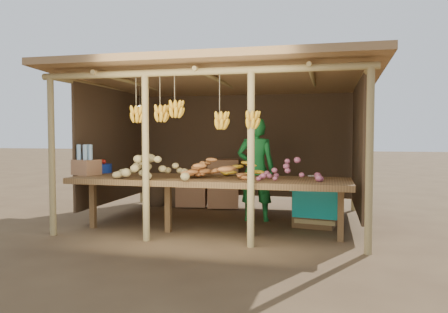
# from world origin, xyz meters

# --- Properties ---
(ground) EXTENTS (60.00, 60.00, 0.00)m
(ground) POSITION_xyz_m (0.00, 0.00, 0.00)
(ground) COLOR brown
(ground) RESTS_ON ground
(stall_structure) EXTENTS (4.70, 3.50, 2.43)m
(stall_structure) POSITION_xyz_m (-0.01, 0.03, 1.92)
(stall_structure) COLOR tan
(stall_structure) RESTS_ON ground
(counter) EXTENTS (3.90, 1.05, 0.80)m
(counter) POSITION_xyz_m (0.00, -0.95, 0.74)
(counter) COLOR brown
(counter) RESTS_ON ground
(potato_heap) EXTENTS (1.12, 0.72, 0.37)m
(potato_heap) POSITION_xyz_m (-0.67, -1.20, 0.99)
(potato_heap) COLOR #98844E
(potato_heap) RESTS_ON counter
(sweet_potato_heap) EXTENTS (1.01, 0.80, 0.35)m
(sweet_potato_heap) POSITION_xyz_m (0.11, -1.05, 0.98)
(sweet_potato_heap) COLOR #AC632C
(sweet_potato_heap) RESTS_ON counter
(onion_heap) EXTENTS (0.92, 0.65, 0.36)m
(onion_heap) POSITION_xyz_m (1.17, -0.98, 0.98)
(onion_heap) COLOR #AE546B
(onion_heap) RESTS_ON counter
(banana_pile) EXTENTS (0.66, 0.50, 0.35)m
(banana_pile) POSITION_xyz_m (0.40, -0.64, 0.97)
(banana_pile) COLOR gold
(banana_pile) RESTS_ON counter
(tomato_basin) EXTENTS (0.40, 0.40, 0.21)m
(tomato_basin) POSITION_xyz_m (-1.90, -0.57, 0.89)
(tomato_basin) COLOR navy
(tomato_basin) RESTS_ON counter
(bottle_box) EXTENTS (0.44, 0.39, 0.46)m
(bottle_box) POSITION_xyz_m (-1.90, -0.95, 0.97)
(bottle_box) COLOR #976543
(bottle_box) RESTS_ON counter
(vendor) EXTENTS (0.64, 0.45, 1.68)m
(vendor) POSITION_xyz_m (0.50, 0.16, 0.84)
(vendor) COLOR #186F2B
(vendor) RESTS_ON ground
(tarp_crate) EXTENTS (0.75, 0.68, 0.80)m
(tarp_crate) POSITION_xyz_m (1.44, -0.05, 0.33)
(tarp_crate) COLOR brown
(tarp_crate) RESTS_ON ground
(carton_stack) EXTENTS (1.28, 0.56, 0.91)m
(carton_stack) POSITION_xyz_m (-0.51, 1.20, 0.40)
(carton_stack) COLOR #976543
(carton_stack) RESTS_ON ground
(burlap_sacks) EXTENTS (0.89, 0.47, 0.63)m
(burlap_sacks) POSITION_xyz_m (-1.45, 1.20, 0.27)
(burlap_sacks) COLOR #493422
(burlap_sacks) RESTS_ON ground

